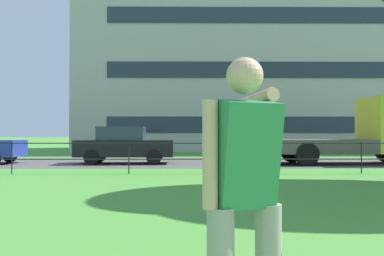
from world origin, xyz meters
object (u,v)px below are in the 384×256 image
(car_black_center, at_px, (125,145))
(flatbed_truck_far_left, at_px, (357,134))
(apartment_building_background, at_px, (286,54))
(person_thrower, at_px, (244,189))

(car_black_center, xyz_separation_m, flatbed_truck_far_left, (9.65, -0.27, 0.44))
(car_black_center, height_order, apartment_building_background, apartment_building_background)
(flatbed_truck_far_left, bearing_deg, car_black_center, 178.43)
(car_black_center, height_order, flatbed_truck_far_left, flatbed_truck_far_left)
(person_thrower, height_order, car_black_center, person_thrower)
(apartment_building_background, bearing_deg, flatbed_truck_far_left, -93.00)
(car_black_center, bearing_deg, person_thrower, -78.52)
(flatbed_truck_far_left, xyz_separation_m, apartment_building_background, (0.84, 15.96, 6.43))
(person_thrower, distance_m, flatbed_truck_far_left, 16.00)
(flatbed_truck_far_left, height_order, apartment_building_background, apartment_building_background)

